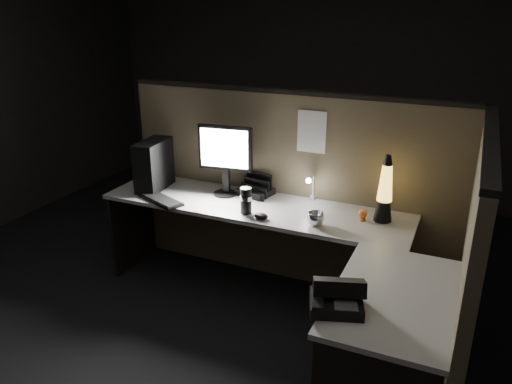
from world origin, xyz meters
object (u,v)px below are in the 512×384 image
at_px(keyboard, 160,200).
at_px(desk_phone, 336,296).
at_px(monitor, 225,154).
at_px(pc_tower, 154,165).
at_px(lava_lamp, 385,194).

xyz_separation_m(keyboard, desk_phone, (1.58, -0.82, 0.05)).
height_order(monitor, desk_phone, monitor).
relative_size(monitor, desk_phone, 1.74).
relative_size(pc_tower, desk_phone, 1.26).
distance_m(monitor, keyboard, 0.60).
relative_size(pc_tower, monitor, 0.72).
height_order(pc_tower, keyboard, pc_tower).
bearing_deg(monitor, pc_tower, -176.39).
bearing_deg(desk_phone, monitor, 117.71).
height_order(pc_tower, desk_phone, pc_tower).
bearing_deg(desk_phone, keyboard, 134.23).
xyz_separation_m(pc_tower, lava_lamp, (1.78, 0.10, -0.00)).
bearing_deg(monitor, keyboard, -146.92).
bearing_deg(pc_tower, lava_lamp, -2.66).
height_order(monitor, lava_lamp, monitor).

